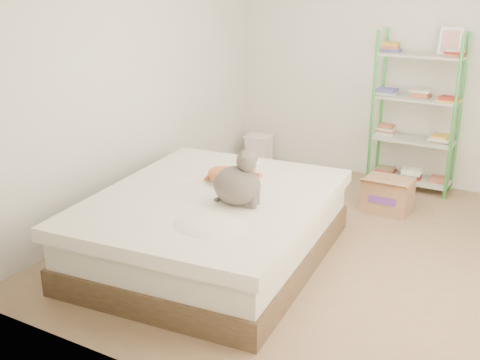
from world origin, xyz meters
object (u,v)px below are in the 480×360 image
Objects in this scene: bed at (212,227)px; white_bin at (259,149)px; orange_cat at (228,174)px; shelf_unit at (416,116)px; cardboard_box at (388,194)px; grey_cat at (237,177)px.

bed reaches higher than white_bin.
orange_cat is 0.29× the size of shelf_unit.
shelf_unit reaches higher than cardboard_box.
orange_cat is at bearing -114.11° from shelf_unit.
cardboard_box is at bearing -20.93° from white_bin.
shelf_unit is 1.97m from white_bin.
cardboard_box is 1.32× the size of white_bin.
shelf_unit is 5.02× the size of white_bin.
shelf_unit is 3.80× the size of cardboard_box.
shelf_unit is at bearing 75.93° from orange_cat.
bed is 5.20× the size of grey_cat.
bed reaches higher than cardboard_box.
bed is 1.36× the size of shelf_unit.
orange_cat reaches higher than bed.
shelf_unit is at bearing -30.45° from grey_cat.
orange_cat is 2.45m from shelf_unit.
orange_cat is 2.41m from white_bin.
bed is at bearing 63.43° from grey_cat.
bed is at bearing -70.54° from white_bin.
grey_cat is 2.05m from cardboard_box.
shelf_unit reaches higher than grey_cat.
orange_cat is at bearing 25.20° from grey_cat.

